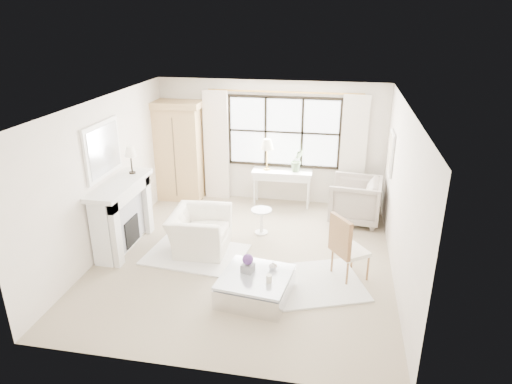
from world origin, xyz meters
TOP-DOWN VIEW (x-y plane):
  - floor at (0.00, 0.00)m, footprint 5.50×5.50m
  - ceiling at (0.00, 0.00)m, footprint 5.50×5.50m
  - wall_back at (0.00, 2.75)m, footprint 5.00×0.00m
  - wall_front at (0.00, -2.75)m, footprint 5.00×0.00m
  - wall_left at (-2.50, 0.00)m, footprint 0.00×5.50m
  - wall_right at (2.50, 0.00)m, footprint 0.00×5.50m
  - window_pane at (0.30, 2.73)m, footprint 2.40×0.02m
  - window_frame at (0.30, 2.72)m, footprint 2.50×0.04m
  - curtain_rod at (0.30, 2.67)m, footprint 3.30×0.04m
  - curtain_left at (-1.20, 2.65)m, footprint 0.55×0.10m
  - curtain_right at (1.80, 2.65)m, footprint 0.55×0.10m
  - fireplace at (-2.27, 0.00)m, footprint 0.58×1.66m
  - mirror_frame at (-2.47, 0.00)m, footprint 0.05×1.15m
  - mirror_glass at (-2.44, 0.00)m, footprint 0.02×1.00m
  - art_frame at (2.47, 1.70)m, footprint 0.04×0.62m
  - art_canvas at (2.45, 1.70)m, footprint 0.01×0.52m
  - mantel_lamp at (-2.21, 0.49)m, footprint 0.22×0.22m
  - armoire at (-2.03, 2.48)m, footprint 1.14×0.73m
  - console_table at (0.32, 2.48)m, footprint 1.31×0.49m
  - console_lamp at (-0.03, 2.49)m, footprint 0.28×0.28m
  - orchid_plant at (0.63, 2.49)m, footprint 0.34×0.30m
  - side_table at (0.12, 0.99)m, footprint 0.40×0.40m
  - rug_left at (-0.87, -0.08)m, footprint 1.81×1.36m
  - rug_right at (1.14, -0.66)m, footprint 2.06×1.81m
  - club_armchair at (-0.86, 0.16)m, footprint 1.02×1.15m
  - wingback_chair at (1.89, 1.91)m, footprint 1.10×1.08m
  - french_chair at (1.78, -0.30)m, footprint 0.67×0.67m
  - coffee_table at (0.40, -1.15)m, footprint 1.12×1.12m
  - planter_box at (0.27, -1.06)m, footprint 0.21×0.21m
  - planter_flowers at (0.27, -1.06)m, footprint 0.17×0.17m
  - pillar_candle at (0.63, -1.29)m, footprint 0.09×0.09m
  - coffee_vase at (0.63, -0.92)m, footprint 0.16×0.16m

SIDE VIEW (x-z plane):
  - floor at x=0.00m, z-range 0.00..0.00m
  - rug_left at x=-0.87m, z-range 0.00..0.03m
  - rug_right at x=1.14m, z-range 0.00..0.03m
  - coffee_table at x=0.40m, z-range -0.01..0.37m
  - french_chair at x=1.78m, z-range -0.23..0.85m
  - side_table at x=0.12m, z-range 0.08..0.58m
  - club_armchair at x=-0.86m, z-range 0.00..0.73m
  - console_table at x=0.32m, z-range 0.00..0.80m
  - pillar_candle at x=0.63m, z-range 0.38..0.50m
  - planter_box at x=0.27m, z-range 0.38..0.51m
  - coffee_vase at x=0.63m, z-range 0.38..0.52m
  - wingback_chair at x=1.89m, z-range 0.00..0.91m
  - planter_flowers at x=0.27m, z-range 0.51..0.67m
  - fireplace at x=-2.27m, z-range 0.02..1.28m
  - orchid_plant at x=0.63m, z-range 0.80..1.30m
  - armoire at x=-2.03m, z-range 0.02..2.26m
  - curtain_left at x=-1.20m, z-range 0.00..2.47m
  - curtain_right at x=1.80m, z-range 0.00..2.47m
  - wall_left at x=-2.50m, z-range -1.40..4.10m
  - wall_right at x=2.50m, z-range -1.40..4.10m
  - wall_back at x=0.00m, z-range -1.15..3.85m
  - wall_front at x=0.00m, z-range -1.15..3.85m
  - console_lamp at x=-0.03m, z-range 1.01..1.70m
  - art_frame at x=2.47m, z-range 1.14..1.96m
  - art_canvas at x=2.45m, z-range 1.19..1.91m
  - window_pane at x=0.30m, z-range 0.85..2.35m
  - window_frame at x=0.30m, z-range 0.85..2.35m
  - mantel_lamp at x=-2.21m, z-range 1.40..1.91m
  - mirror_frame at x=-2.47m, z-range 1.37..2.31m
  - mirror_glass at x=-2.44m, z-range 1.44..2.24m
  - curtain_rod at x=0.30m, z-range 2.45..2.49m
  - ceiling at x=0.00m, z-range 2.70..2.70m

